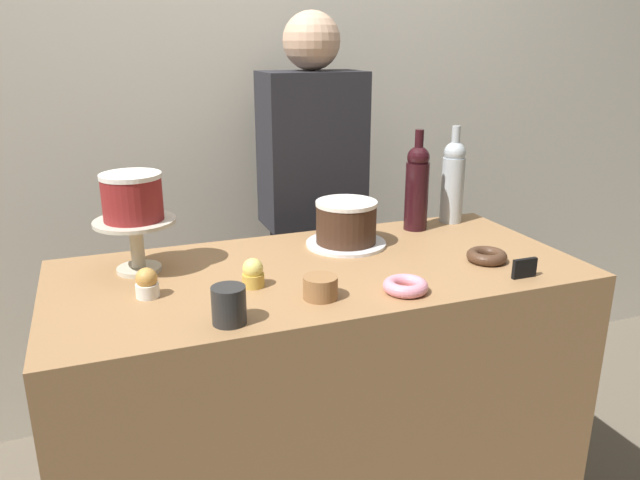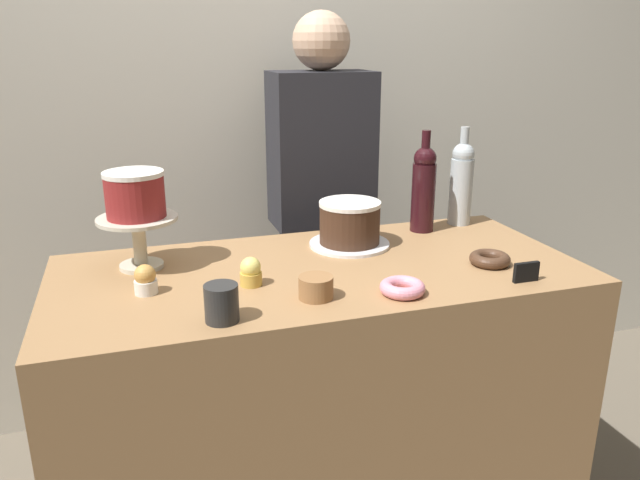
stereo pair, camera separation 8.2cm
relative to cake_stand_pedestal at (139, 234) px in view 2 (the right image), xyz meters
The scene contains 16 objects.
back_wall 0.93m from the cake_stand_pedestal, 58.43° to the left, with size 6.00×0.05×2.60m.
display_counter 0.74m from the cake_stand_pedestal, 17.90° to the right, with size 1.43×0.66×0.91m.
cake_stand_pedestal is the anchor object (origin of this frame).
white_layer_cake 0.11m from the cake_stand_pedestal, 153.43° to the left, with size 0.16×0.16×0.12m.
silver_serving_platter 0.61m from the cake_stand_pedestal, ahead, with size 0.24×0.24×0.01m.
chocolate_round_cake 0.61m from the cake_stand_pedestal, ahead, with size 0.18×0.18×0.13m.
wine_bottle_clear 1.05m from the cake_stand_pedestal, ahead, with size 0.08×0.08×0.33m.
wine_bottle_dark_red 0.89m from the cake_stand_pedestal, ahead, with size 0.08×0.08×0.33m.
cupcake_lemon 0.34m from the cake_stand_pedestal, 39.41° to the right, with size 0.06×0.06×0.07m.
cupcake_caramel 0.20m from the cake_stand_pedestal, 88.64° to the right, with size 0.06×0.06×0.07m.
donut_pink 0.72m from the cake_stand_pedestal, 32.37° to the right, with size 0.11×0.11×0.03m.
donut_chocolate 0.96m from the cake_stand_pedestal, 16.12° to the right, with size 0.11×0.11×0.03m.
cookie_stack 0.52m from the cake_stand_pedestal, 41.03° to the right, with size 0.08×0.08×0.05m.
price_sign_chalkboard 1.02m from the cake_stand_pedestal, 23.30° to the right, with size 0.07×0.01×0.05m.
coffee_cup_ceramic 0.43m from the cake_stand_pedestal, 68.44° to the right, with size 0.08×0.08×0.08m.
barista_figure 0.82m from the cake_stand_pedestal, 34.70° to the left, with size 0.36×0.22×1.60m.
Camera 2 is at (-0.47, -1.48, 1.50)m, focal length 34.21 mm.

